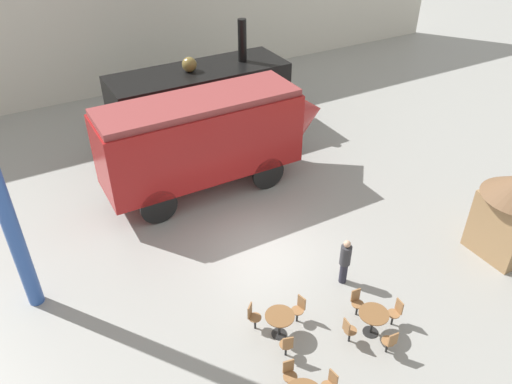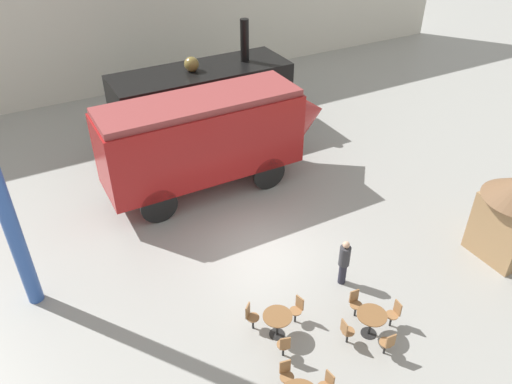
% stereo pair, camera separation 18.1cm
% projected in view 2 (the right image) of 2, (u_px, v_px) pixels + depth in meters
% --- Properties ---
extents(ground_plane, '(80.00, 80.00, 0.00)m').
position_uv_depth(ground_plane, '(260.00, 248.00, 16.93)').
color(ground_plane, gray).
extents(backdrop_wall, '(44.00, 0.15, 9.00)m').
position_uv_depth(backdrop_wall, '(115.00, 7.00, 25.52)').
color(backdrop_wall, beige).
rests_on(backdrop_wall, ground_plane).
extents(steam_locomotive, '(7.96, 2.72, 5.13)m').
position_uv_depth(steam_locomotive, '(202.00, 97.00, 22.48)').
color(steam_locomotive, black).
rests_on(steam_locomotive, ground_plane).
extents(streamlined_locomotive, '(9.23, 2.44, 3.89)m').
position_uv_depth(streamlined_locomotive, '(218.00, 133.00, 18.82)').
color(streamlined_locomotive, maroon).
rests_on(streamlined_locomotive, ground_plane).
extents(cafe_table_mid, '(0.83, 0.83, 0.77)m').
position_uv_depth(cafe_table_mid, '(371.00, 319.00, 13.62)').
color(cafe_table_mid, black).
rests_on(cafe_table_mid, ground_plane).
extents(cafe_table_far, '(0.81, 0.81, 0.76)m').
position_uv_depth(cafe_table_far, '(277.00, 320.00, 13.60)').
color(cafe_table_far, black).
rests_on(cafe_table_far, ground_plane).
extents(cafe_chair_0, '(0.37, 0.36, 0.87)m').
position_uv_depth(cafe_chair_0, '(327.00, 384.00, 12.06)').
color(cafe_chair_0, black).
rests_on(cafe_chair_0, ground_plane).
extents(cafe_chair_1, '(0.36, 0.38, 0.87)m').
position_uv_depth(cafe_chair_1, '(286.00, 373.00, 12.32)').
color(cafe_chair_1, black).
rests_on(cafe_chair_1, ground_plane).
extents(cafe_chair_5, '(0.36, 0.37, 0.87)m').
position_uv_depth(cafe_chair_5, '(388.00, 343.00, 13.07)').
color(cafe_chair_5, black).
rests_on(cafe_chair_5, ground_plane).
extents(cafe_chair_6, '(0.37, 0.36, 0.87)m').
position_uv_depth(cafe_chair_6, '(394.00, 312.00, 13.93)').
color(cafe_chair_6, black).
rests_on(cafe_chair_6, ground_plane).
extents(cafe_chair_7, '(0.36, 0.37, 0.87)m').
position_uv_depth(cafe_chair_7, '(355.00, 301.00, 14.26)').
color(cafe_chair_7, black).
rests_on(cafe_chair_7, ground_plane).
extents(cafe_chair_8, '(0.37, 0.36, 0.87)m').
position_uv_depth(cafe_chair_8, '(346.00, 330.00, 13.41)').
color(cafe_chair_8, black).
rests_on(cafe_chair_8, ground_plane).
extents(cafe_chair_9, '(0.40, 0.40, 0.87)m').
position_uv_depth(cafe_chair_9, '(251.00, 315.00, 13.85)').
color(cafe_chair_9, black).
rests_on(cafe_chair_9, ground_plane).
extents(cafe_chair_10, '(0.37, 0.39, 0.87)m').
position_uv_depth(cafe_chair_10, '(284.00, 345.00, 13.01)').
color(cafe_chair_10, black).
rests_on(cafe_chair_10, ground_plane).
extents(cafe_chair_11, '(0.38, 0.36, 0.87)m').
position_uv_depth(cafe_chair_11, '(297.00, 308.00, 14.07)').
color(cafe_chair_11, black).
rests_on(cafe_chair_11, ground_plane).
extents(visitor_person, '(0.34, 0.34, 1.64)m').
position_uv_depth(visitor_person, '(344.00, 261.00, 15.12)').
color(visitor_person, '#262633').
rests_on(visitor_person, ground_plane).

